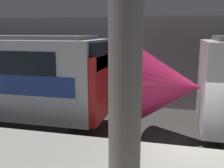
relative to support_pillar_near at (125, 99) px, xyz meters
name	(u,v)px	position (x,y,z in m)	size (l,w,h in m)	color
station_rear_barrier	(187,64)	(1.35, 8.97, -0.40)	(50.00, 0.15, 4.65)	#939399
support_pillar_near	(125,99)	(0.00, 0.00, 0.00)	(0.60, 0.60, 3.54)	slate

